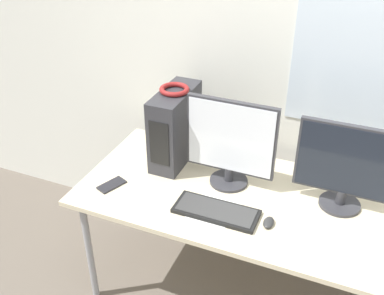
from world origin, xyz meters
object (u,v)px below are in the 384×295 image
(pc_tower, at_px, (175,127))
(headphones, at_px, (174,89))
(mouse, at_px, (269,222))
(cell_phone, at_px, (112,185))
(keyboard, at_px, (216,211))
(monitor_main, at_px, (231,143))
(monitor_right_near, at_px, (348,166))

(pc_tower, bearing_deg, headphones, 90.00)
(mouse, xyz_separation_m, cell_phone, (-0.86, -0.02, -0.01))
(pc_tower, distance_m, mouse, 0.77)
(keyboard, relative_size, cell_phone, 2.50)
(headphones, distance_m, mouse, 0.86)
(keyboard, height_order, cell_phone, keyboard)
(headphones, bearing_deg, monitor_main, -16.33)
(monitor_right_near, distance_m, keyboard, 0.67)
(headphones, distance_m, monitor_main, 0.43)
(mouse, bearing_deg, monitor_main, 138.68)
(monitor_main, bearing_deg, cell_phone, -154.47)
(monitor_main, xyz_separation_m, monitor_right_near, (0.58, 0.03, -0.01))
(pc_tower, height_order, keyboard, pc_tower)
(headphones, bearing_deg, pc_tower, -90.00)
(cell_phone, bearing_deg, monitor_right_near, 36.61)
(monitor_main, height_order, monitor_right_near, monitor_main)
(monitor_main, relative_size, keyboard, 1.16)
(headphones, distance_m, monitor_right_near, 0.98)
(monitor_main, distance_m, keyboard, 0.36)
(headphones, relative_size, monitor_right_near, 0.33)
(pc_tower, height_order, headphones, headphones)
(keyboard, xyz_separation_m, cell_phone, (-0.60, -0.00, -0.01))
(pc_tower, xyz_separation_m, cell_phone, (-0.21, -0.38, -0.21))
(monitor_main, relative_size, monitor_right_near, 0.98)
(pc_tower, distance_m, headphones, 0.23)
(headphones, height_order, mouse, headphones)
(keyboard, distance_m, mouse, 0.26)
(pc_tower, distance_m, monitor_main, 0.38)
(monitor_main, distance_m, cell_phone, 0.68)
(mouse, bearing_deg, headphones, 151.11)
(monitor_main, xyz_separation_m, mouse, (0.29, -0.25, -0.24))
(monitor_main, height_order, keyboard, monitor_main)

